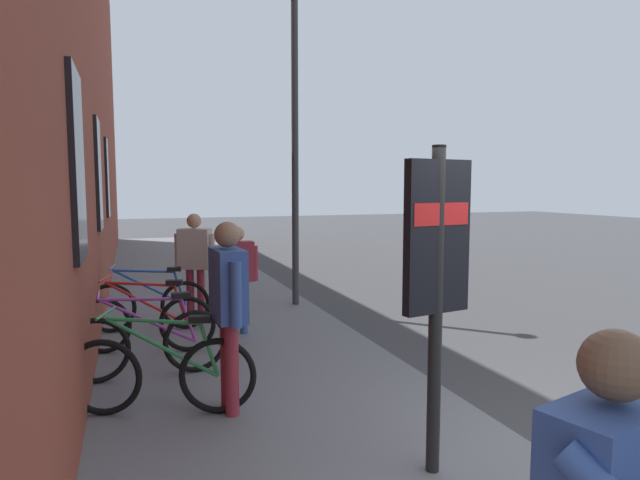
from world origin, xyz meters
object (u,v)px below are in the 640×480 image
(transit_info_sign, at_px, (437,258))
(pedestrian_crossing_street, at_px, (238,269))
(bicycle_mid_rack, at_px, (161,374))
(pedestrian_by_facade, at_px, (228,297))
(street_lamp, at_px, (295,119))
(bicycle_under_window, at_px, (146,322))
(pedestrian_near_bus, at_px, (195,256))
(bicycle_far_end, at_px, (149,305))
(bicycle_by_door, at_px, (148,343))

(transit_info_sign, xyz_separation_m, pedestrian_crossing_street, (4.21, 0.64, -0.66))
(bicycle_mid_rack, relative_size, pedestrian_by_facade, 0.95)
(pedestrian_by_facade, relative_size, street_lamp, 0.32)
(bicycle_under_window, relative_size, pedestrian_by_facade, 0.96)
(bicycle_under_window, distance_m, pedestrian_by_facade, 2.37)
(bicycle_mid_rack, xyz_separation_m, pedestrian_by_facade, (-0.14, -0.61, 0.70))
(pedestrian_near_bus, relative_size, street_lamp, 0.30)
(bicycle_mid_rack, relative_size, street_lamp, 0.31)
(pedestrian_crossing_street, height_order, street_lamp, street_lamp)
(bicycle_under_window, bearing_deg, pedestrian_near_bus, -28.51)
(pedestrian_by_facade, distance_m, pedestrian_near_bus, 3.61)
(bicycle_mid_rack, bearing_deg, pedestrian_crossing_street, -25.56)
(bicycle_mid_rack, relative_size, bicycle_far_end, 0.97)
(pedestrian_by_facade, bearing_deg, transit_info_sign, -141.80)
(pedestrian_by_facade, bearing_deg, bicycle_mid_rack, 76.98)
(transit_info_sign, xyz_separation_m, pedestrian_by_facade, (1.57, 1.23, -0.51))
(bicycle_mid_rack, distance_m, transit_info_sign, 2.79)
(bicycle_mid_rack, distance_m, bicycle_by_door, 1.06)
(transit_info_sign, relative_size, pedestrian_crossing_street, 1.55)
(bicycle_by_door, height_order, transit_info_sign, transit_info_sign)
(transit_info_sign, distance_m, street_lamp, 6.10)
(bicycle_by_door, distance_m, pedestrian_near_bus, 2.62)
(bicycle_by_door, height_order, pedestrian_near_bus, pedestrian_near_bus)
(bicycle_by_door, bearing_deg, transit_info_sign, -145.20)
(bicycle_far_end, relative_size, pedestrian_by_facade, 0.98)
(bicycle_by_door, relative_size, bicycle_under_window, 1.03)
(bicycle_far_end, relative_size, pedestrian_near_bus, 1.04)
(bicycle_under_window, bearing_deg, bicycle_mid_rack, -177.87)
(bicycle_by_door, relative_size, pedestrian_crossing_street, 1.15)
(pedestrian_by_facade, distance_m, street_lamp, 5.16)
(transit_info_sign, distance_m, pedestrian_near_bus, 5.33)
(pedestrian_near_bus, height_order, street_lamp, street_lamp)
(pedestrian_crossing_street, relative_size, street_lamp, 0.28)
(bicycle_by_door, bearing_deg, bicycle_under_window, -0.58)
(pedestrian_crossing_street, height_order, pedestrian_by_facade, pedestrian_by_facade)
(pedestrian_crossing_street, xyz_separation_m, pedestrian_by_facade, (-2.65, 0.59, 0.15))
(bicycle_far_end, bearing_deg, bicycle_mid_rack, 179.98)
(bicycle_under_window, height_order, pedestrian_by_facade, pedestrian_by_facade)
(bicycle_by_door, relative_size, bicycle_far_end, 1.01)
(pedestrian_crossing_street, height_order, pedestrian_near_bus, pedestrian_near_bus)
(pedestrian_crossing_street, bearing_deg, bicycle_under_window, 110.98)
(bicycle_far_end, height_order, transit_info_sign, transit_info_sign)
(bicycle_far_end, xyz_separation_m, transit_info_sign, (-4.81, -1.84, 1.21))
(transit_info_sign, relative_size, pedestrian_by_facade, 1.34)
(pedestrian_crossing_street, distance_m, pedestrian_near_bus, 1.08)
(pedestrian_near_bus, bearing_deg, transit_info_sign, -167.74)
(bicycle_under_window, bearing_deg, pedestrian_crossing_street, -69.02)
(bicycle_far_end, height_order, pedestrian_near_bus, pedestrian_near_bus)
(bicycle_under_window, bearing_deg, pedestrian_by_facade, -162.50)
(bicycle_under_window, relative_size, pedestrian_crossing_street, 1.12)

